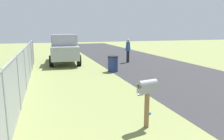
% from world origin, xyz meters
% --- Properties ---
extents(mailbox, '(0.29, 0.53, 1.24)m').
position_xyz_m(mailbox, '(4.10, 0.32, 0.99)').
color(mailbox, brown).
rests_on(mailbox, ground).
extents(pickup_truck, '(5.14, 2.31, 2.09)m').
position_xyz_m(pickup_truck, '(15.33, 1.31, 1.10)').
color(pickup_truck, '#93999E').
rests_on(pickup_truck, ground).
extents(trash_bin, '(0.62, 0.62, 0.93)m').
position_xyz_m(trash_bin, '(11.18, -1.06, 0.47)').
color(trash_bin, navy).
rests_on(trash_bin, ground).
extents(pedestrian, '(0.31, 0.51, 1.75)m').
position_xyz_m(pedestrian, '(14.15, -3.19, 1.02)').
color(pedestrian, black).
rests_on(pedestrian, ground).
extents(fence_section, '(14.06, 0.07, 1.71)m').
position_xyz_m(fence_section, '(8.65, 3.49, 0.92)').
color(fence_section, '#9EA3A8').
rests_on(fence_section, ground).
extents(litter_can_midfield_b, '(0.09, 0.13, 0.07)m').
position_xyz_m(litter_can_midfield_b, '(4.80, -0.12, 0.03)').
color(litter_can_midfield_b, blue).
rests_on(litter_can_midfield_b, ground).
extents(litter_bottle_by_mailbox, '(0.08, 0.22, 0.07)m').
position_xyz_m(litter_bottle_by_mailbox, '(6.55, -0.68, 0.04)').
color(litter_bottle_by_mailbox, '#B2D8BF').
rests_on(litter_bottle_by_mailbox, ground).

